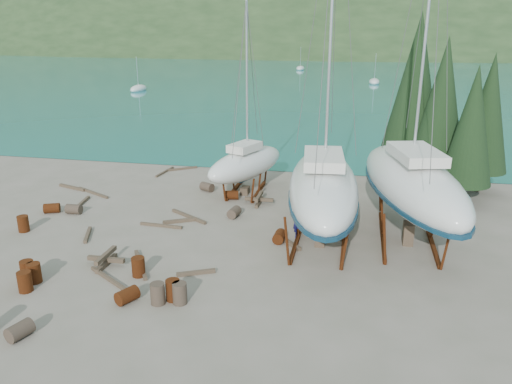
% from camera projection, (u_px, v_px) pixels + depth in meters
% --- Properties ---
extents(ground, '(600.00, 600.00, 0.00)m').
position_uv_depth(ground, '(195.00, 252.00, 24.37)').
color(ground, '#696353').
rests_on(ground, ground).
extents(bay_water, '(700.00, 700.00, 0.00)m').
position_uv_depth(bay_water, '(351.00, 45.00, 317.27)').
color(bay_water, '#196A7E').
rests_on(bay_water, ground).
extents(far_hill, '(800.00, 360.00, 110.00)m').
position_uv_depth(far_hill, '(351.00, 44.00, 321.92)').
color(far_hill, '#22361B').
rests_on(far_hill, ground).
extents(far_house_left, '(6.60, 5.60, 5.60)m').
position_uv_depth(far_house_left, '(201.00, 46.00, 211.62)').
color(far_house_left, beige).
rests_on(far_house_left, ground).
extents(far_house_center, '(6.60, 5.60, 5.60)m').
position_uv_depth(far_house_center, '(295.00, 47.00, 203.95)').
color(far_house_center, beige).
rests_on(far_house_center, ground).
extents(far_house_right, '(6.60, 5.60, 5.60)m').
position_uv_depth(far_house_right, '(422.00, 48.00, 194.37)').
color(far_house_right, beige).
rests_on(far_house_right, ground).
extents(cypress_near_right, '(3.60, 3.60, 10.00)m').
position_uv_depth(cypress_near_right, '(442.00, 105.00, 31.32)').
color(cypress_near_right, black).
rests_on(cypress_near_right, ground).
extents(cypress_mid_right, '(3.06, 3.06, 8.50)m').
position_uv_depth(cypress_mid_right, '(472.00, 126.00, 29.44)').
color(cypress_mid_right, black).
rests_on(cypress_mid_right, ground).
extents(cypress_back_left, '(4.14, 4.14, 11.50)m').
position_uv_depth(cypress_back_left, '(415.00, 87.00, 33.19)').
color(cypress_back_left, black).
rests_on(cypress_back_left, ground).
extents(cypress_far_right, '(3.24, 3.24, 9.00)m').
position_uv_depth(cypress_far_right, '(488.00, 114.00, 31.85)').
color(cypress_far_right, black).
rests_on(cypress_far_right, ground).
extents(moored_boat_left, '(2.00, 5.00, 6.05)m').
position_uv_depth(moored_boat_left, '(138.00, 89.00, 85.79)').
color(moored_boat_left, silver).
rests_on(moored_boat_left, ground).
extents(moored_boat_mid, '(2.00, 5.00, 6.05)m').
position_uv_depth(moored_boat_mid, '(374.00, 82.00, 96.72)').
color(moored_boat_mid, silver).
rests_on(moored_boat_mid, ground).
extents(moored_boat_far, '(2.00, 5.00, 6.05)m').
position_uv_depth(moored_boat_far, '(300.00, 68.00, 128.06)').
color(moored_boat_far, silver).
rests_on(moored_boat_far, ground).
extents(large_sailboat_near, '(4.45, 11.80, 18.16)m').
position_uv_depth(large_sailboat_near, '(323.00, 186.00, 24.81)').
color(large_sailboat_near, silver).
rests_on(large_sailboat_near, ground).
extents(large_sailboat_far, '(6.25, 12.38, 18.81)m').
position_uv_depth(large_sailboat_far, '(412.00, 183.00, 24.91)').
color(large_sailboat_far, silver).
rests_on(large_sailboat_far, ground).
extents(small_sailboat_shore, '(5.02, 7.92, 12.11)m').
position_uv_depth(small_sailboat_shore, '(246.00, 163.00, 32.59)').
color(small_sailboat_shore, silver).
rests_on(small_sailboat_shore, ground).
extents(worker, '(0.44, 0.67, 1.82)m').
position_uv_depth(worker, '(298.00, 220.00, 25.89)').
color(worker, navy).
rests_on(worker, ground).
extents(drum_0, '(0.58, 0.58, 0.88)m').
position_uv_depth(drum_0, '(34.00, 273.00, 21.37)').
color(drum_0, '#5D2B0F').
rests_on(drum_0, ground).
extents(drum_1, '(0.82, 1.02, 0.58)m').
position_uv_depth(drum_1, '(20.00, 330.00, 17.57)').
color(drum_1, '#2D2823').
rests_on(drum_1, ground).
extents(drum_2, '(1.03, 0.87, 0.58)m').
position_uv_depth(drum_2, '(52.00, 208.00, 29.45)').
color(drum_2, '#5D2B0F').
rests_on(drum_2, ground).
extents(drum_4, '(0.99, 0.76, 0.58)m').
position_uv_depth(drum_4, '(231.00, 195.00, 31.75)').
color(drum_4, '#5D2B0F').
rests_on(drum_4, ground).
extents(drum_5, '(0.58, 0.58, 0.88)m').
position_uv_depth(drum_5, '(158.00, 294.00, 19.71)').
color(drum_5, '#2D2823').
rests_on(drum_5, ground).
extents(drum_6, '(0.62, 0.91, 0.58)m').
position_uv_depth(drum_6, '(279.00, 237.00, 25.45)').
color(drum_6, '#5D2B0F').
rests_on(drum_6, ground).
extents(drum_7, '(0.58, 0.58, 0.88)m').
position_uv_depth(drum_7, '(173.00, 290.00, 19.97)').
color(drum_7, '#5D2B0F').
rests_on(drum_7, ground).
extents(drum_8, '(0.58, 0.58, 0.88)m').
position_uv_depth(drum_8, '(23.00, 224.00, 26.72)').
color(drum_8, '#5D2B0F').
rests_on(drum_8, ground).
extents(drum_9, '(1.05, 0.92, 0.58)m').
position_uv_depth(drum_9, '(207.00, 187.00, 33.37)').
color(drum_9, '#2D2823').
rests_on(drum_9, ground).
extents(drum_10, '(0.58, 0.58, 0.88)m').
position_uv_depth(drum_10, '(27.00, 270.00, 21.60)').
color(drum_10, '#5D2B0F').
rests_on(drum_10, ground).
extents(drum_11, '(0.70, 0.96, 0.58)m').
position_uv_depth(drum_11, '(234.00, 212.00, 28.79)').
color(drum_11, '#2D2823').
rests_on(drum_11, ground).
extents(drum_12, '(0.92, 1.05, 0.58)m').
position_uv_depth(drum_12, '(127.00, 295.00, 19.86)').
color(drum_12, '#5D2B0F').
rests_on(drum_12, ground).
extents(drum_13, '(0.58, 0.58, 0.88)m').
position_uv_depth(drum_13, '(25.00, 282.00, 20.63)').
color(drum_13, '#5D2B0F').
rests_on(drum_13, ground).
extents(drum_14, '(0.58, 0.58, 0.88)m').
position_uv_depth(drum_14, '(138.00, 267.00, 21.92)').
color(drum_14, '#5D2B0F').
rests_on(drum_14, ground).
extents(drum_15, '(0.89, 0.59, 0.58)m').
position_uv_depth(drum_15, '(74.00, 209.00, 29.31)').
color(drum_15, '#2D2823').
rests_on(drum_15, ground).
extents(drum_17, '(0.58, 0.58, 0.88)m').
position_uv_depth(drum_17, '(180.00, 293.00, 19.73)').
color(drum_17, '#2D2823').
rests_on(drum_17, ground).
extents(timber_0, '(0.46, 2.64, 0.14)m').
position_uv_depth(timber_0, '(165.00, 172.00, 37.63)').
color(timber_0, brown).
rests_on(timber_0, ground).
extents(timber_1, '(1.41, 1.56, 0.19)m').
position_uv_depth(timber_1, '(289.00, 243.00, 25.21)').
color(timber_1, brown).
rests_on(timber_1, ground).
extents(timber_2, '(2.33, 0.93, 0.19)m').
position_uv_depth(timber_2, '(72.00, 187.00, 33.91)').
color(timber_2, brown).
rests_on(timber_2, ground).
extents(timber_3, '(2.67, 1.83, 0.15)m').
position_uv_depth(timber_3, '(110.00, 279.00, 21.58)').
color(timber_3, brown).
rests_on(timber_3, ground).
extents(timber_5, '(1.73, 2.62, 0.16)m').
position_uv_depth(timber_5, '(141.00, 264.00, 22.92)').
color(timber_5, brown).
rests_on(timber_5, ground).
extents(timber_6, '(0.59, 1.71, 0.19)m').
position_uv_depth(timber_6, '(225.00, 179.00, 35.80)').
color(timber_6, brown).
rests_on(timber_6, ground).
extents(timber_7, '(1.63, 0.92, 0.17)m').
position_uv_depth(timber_7, '(196.00, 273.00, 22.14)').
color(timber_7, brown).
rests_on(timber_7, ground).
extents(timber_8, '(1.79, 1.08, 0.19)m').
position_uv_depth(timber_8, '(180.00, 221.00, 28.06)').
color(timber_8, brown).
rests_on(timber_8, ground).
extents(timber_9, '(2.05, 1.55, 0.15)m').
position_uv_depth(timber_9, '(182.00, 169.00, 38.46)').
color(timber_9, brown).
rests_on(timber_9, ground).
extents(timber_10, '(2.59, 1.76, 0.16)m').
position_uv_depth(timber_10, '(189.00, 216.00, 28.74)').
color(timber_10, brown).
rests_on(timber_10, ground).
extents(timber_11, '(2.47, 0.29, 0.15)m').
position_uv_depth(timber_11, '(161.00, 225.00, 27.44)').
color(timber_11, brown).
rests_on(timber_11, ground).
extents(timber_12, '(0.89, 1.86, 0.17)m').
position_uv_depth(timber_12, '(88.00, 235.00, 26.19)').
color(timber_12, brown).
rests_on(timber_12, ground).
extents(timber_15, '(2.94, 1.65, 0.15)m').
position_uv_depth(timber_15, '(93.00, 193.00, 32.91)').
color(timber_15, brown).
rests_on(timber_15, ground).
extents(timber_17, '(0.60, 2.76, 0.16)m').
position_uv_depth(timber_17, '(81.00, 204.00, 30.74)').
color(timber_17, brown).
rests_on(timber_17, ground).
extents(timber_pile_fore, '(1.80, 1.80, 0.60)m').
position_uv_depth(timber_pile_fore, '(106.00, 259.00, 22.94)').
color(timber_pile_fore, brown).
rests_on(timber_pile_fore, ground).
extents(timber_pile_aft, '(1.80, 1.80, 0.60)m').
position_uv_depth(timber_pile_aft, '(259.00, 199.00, 30.93)').
color(timber_pile_aft, brown).
rests_on(timber_pile_aft, ground).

